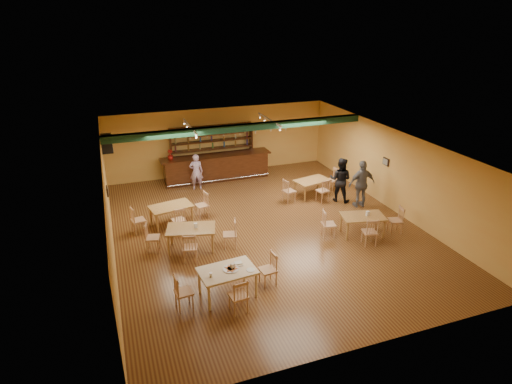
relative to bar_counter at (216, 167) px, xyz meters
name	(u,v)px	position (x,y,z in m)	size (l,w,h in m)	color
floor	(266,229)	(0.40, -5.15, -0.56)	(12.00, 12.00, 0.00)	#522C17
ceiling_beam	(241,128)	(0.40, -2.35, 2.31)	(10.00, 0.30, 0.25)	black
track_rail_left	(190,126)	(-1.40, -1.75, 2.38)	(0.05, 2.50, 0.05)	silver
track_rail_right	(270,120)	(1.80, -1.75, 2.38)	(0.05, 2.50, 0.05)	silver
ac_unit	(107,143)	(-4.40, -0.95, 1.79)	(0.34, 0.70, 0.48)	silver
picture_left	(107,191)	(-4.57, -4.15, 1.14)	(0.04, 0.34, 0.28)	black
picture_right	(386,162)	(5.37, -4.65, 1.14)	(0.04, 0.34, 0.28)	black
bar_counter	(216,167)	(0.00, 0.00, 0.00)	(4.84, 0.85, 1.13)	#33180A
back_bar_hutch	(212,151)	(0.00, 0.63, 0.57)	(3.74, 0.40, 2.28)	#33180A
poinsettia	(170,155)	(-1.97, 0.00, 0.79)	(0.25, 0.25, 0.44)	maroon
dining_table_a	(172,215)	(-2.60, -3.73, -0.21)	(1.42, 0.85, 0.71)	olive
dining_table_b	(312,188)	(3.14, -3.08, -0.22)	(1.37, 0.82, 0.68)	olive
dining_table_c	(192,238)	(-2.29, -5.64, -0.19)	(1.48, 0.89, 0.74)	olive
dining_table_d	(362,225)	(3.23, -6.61, -0.22)	(1.39, 0.84, 0.70)	olive
near_table	(228,283)	(-1.90, -8.31, -0.18)	(1.44, 0.93, 0.77)	beige
pizza_tray	(231,269)	(-1.79, -8.31, 0.21)	(0.40, 0.40, 0.01)	silver
parmesan_shaker	(211,275)	(-2.36, -8.47, 0.26)	(0.07, 0.07, 0.11)	#EAE5C6
napkin_stack	(238,263)	(-1.54, -8.10, 0.22)	(0.20, 0.15, 0.03)	white
pizza_server	(236,267)	(-1.64, -8.26, 0.22)	(0.32, 0.09, 0.00)	silver
side_plate	(251,270)	(-1.33, -8.52, 0.21)	(0.22, 0.22, 0.01)	white
patron_bar	(196,172)	(-1.07, -0.83, 0.20)	(0.56, 0.37, 1.54)	#7D479B
patron_right_a	(340,180)	(3.94, -3.88, 0.31)	(0.85, 0.67, 1.76)	black
patron_right_b	(362,184)	(4.43, -4.61, 0.35)	(1.07, 0.45, 1.83)	slate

